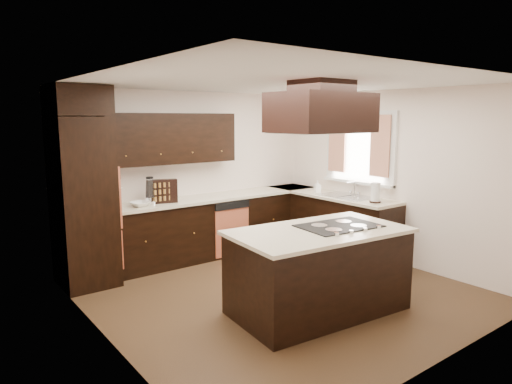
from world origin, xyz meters
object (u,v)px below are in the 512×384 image
(oven_column, at_px, (83,202))
(spice_rack, at_px, (163,191))
(island, at_px, (318,272))
(range_hood, at_px, (321,113))

(oven_column, bearing_deg, spice_rack, 2.14)
(oven_column, height_order, island, oven_column)
(spice_rack, bearing_deg, island, -59.32)
(oven_column, relative_size, spice_rack, 5.30)
(island, bearing_deg, oven_column, 131.82)
(island, distance_m, range_hood, 1.73)
(oven_column, bearing_deg, range_hood, -50.26)
(oven_column, distance_m, range_hood, 3.13)
(spice_rack, bearing_deg, range_hood, -55.64)
(island, height_order, spice_rack, spice_rack)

